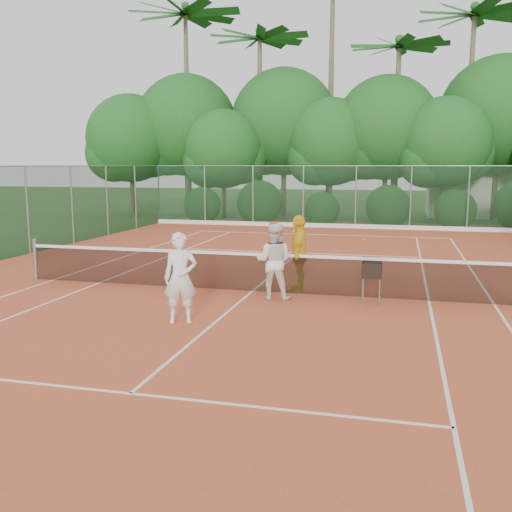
% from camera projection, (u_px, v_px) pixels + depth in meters
% --- Properties ---
extents(ground, '(120.00, 120.00, 0.00)m').
position_uv_depth(ground, '(252.00, 293.00, 13.75)').
color(ground, '#22491A').
rests_on(ground, ground).
extents(clay_court, '(18.00, 36.00, 0.02)m').
position_uv_depth(clay_court, '(252.00, 292.00, 13.75)').
color(clay_court, '#C2512C').
rests_on(clay_court, ground).
extents(club_building, '(8.00, 5.00, 3.00)m').
position_uv_depth(club_building, '(497.00, 191.00, 34.30)').
color(club_building, beige).
rests_on(club_building, ground).
extents(tennis_net, '(11.97, 0.10, 1.10)m').
position_uv_depth(tennis_net, '(252.00, 271.00, 13.66)').
color(tennis_net, gray).
rests_on(tennis_net, clay_court).
extents(player_white, '(0.75, 0.62, 1.76)m').
position_uv_depth(player_white, '(181.00, 278.00, 10.98)').
color(player_white, white).
rests_on(player_white, clay_court).
extents(player_center_grp, '(0.86, 0.67, 1.78)m').
position_uv_depth(player_center_grp, '(274.00, 261.00, 12.92)').
color(player_center_grp, white).
rests_on(player_center_grp, clay_court).
extents(player_yellow, '(0.50, 1.11, 1.86)m').
position_uv_depth(player_yellow, '(299.00, 253.00, 13.67)').
color(player_yellow, yellow).
rests_on(player_yellow, clay_court).
extents(ball_hopper, '(0.41, 0.41, 0.93)m').
position_uv_depth(ball_hopper, '(372.00, 271.00, 12.49)').
color(ball_hopper, gray).
rests_on(ball_hopper, clay_court).
extents(stray_ball_a, '(0.07, 0.07, 0.07)m').
position_uv_depth(stray_ball_a, '(331.00, 243.00, 22.22)').
color(stray_ball_a, '#B0C92E').
rests_on(stray_ball_a, clay_court).
extents(stray_ball_b, '(0.07, 0.07, 0.07)m').
position_uv_depth(stray_ball_b, '(364.00, 240.00, 23.16)').
color(stray_ball_b, yellow).
rests_on(stray_ball_b, clay_court).
extents(stray_ball_c, '(0.07, 0.07, 0.07)m').
position_uv_depth(stray_ball_c, '(296.00, 244.00, 21.84)').
color(stray_ball_c, yellow).
rests_on(stray_ball_c, clay_court).
extents(court_markings, '(11.03, 23.83, 0.01)m').
position_uv_depth(court_markings, '(252.00, 292.00, 13.74)').
color(court_markings, white).
rests_on(court_markings, clay_court).
extents(fence_back, '(18.07, 0.07, 3.00)m').
position_uv_depth(fence_back, '(329.00, 197.00, 27.87)').
color(fence_back, '#19381E').
rests_on(fence_back, clay_court).
extents(tropical_treeline, '(32.10, 8.49, 15.03)m').
position_uv_depth(tropical_treeline, '(367.00, 128.00, 31.95)').
color(tropical_treeline, brown).
rests_on(tropical_treeline, ground).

